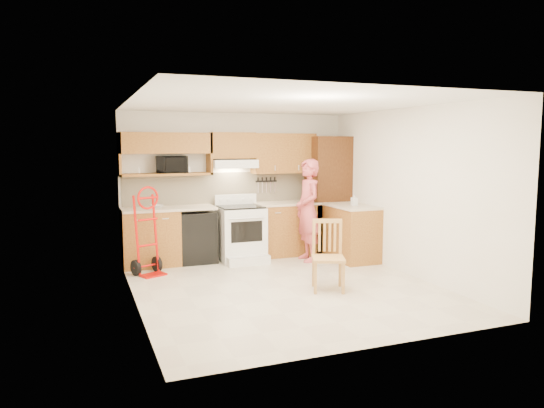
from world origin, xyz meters
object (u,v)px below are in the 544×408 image
person (308,210)px  dining_chair (328,256)px  range (242,229)px  hand_truck (149,235)px  microwave (172,165)px

person → dining_chair: person is taller
range → dining_chair: range is taller
range → dining_chair: (0.55, -2.08, -0.08)m
range → person: size_ratio=0.64×
range → person: bearing=-20.8°
hand_truck → dining_chair: size_ratio=1.28×
hand_truck → dining_chair: (2.14, -1.69, -0.13)m
person → dining_chair: bearing=-12.8°
range → hand_truck: hand_truck is taller
hand_truck → dining_chair: 2.73m
microwave → person: 2.38m
person → dining_chair: 1.80m
person → hand_truck: 2.64m
microwave → hand_truck: bearing=-118.0°
microwave → range: microwave is taller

